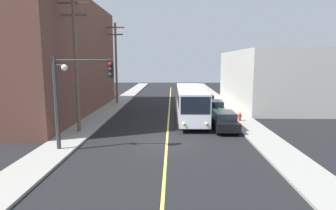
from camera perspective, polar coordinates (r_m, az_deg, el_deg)
name	(u,v)px	position (r m, az deg, el deg)	size (l,w,h in m)	color
ground_plane	(167,144)	(20.29, -0.24, -7.81)	(120.00, 120.00, 0.00)	black
sidewalk_left	(101,116)	(30.95, -13.40, -2.14)	(2.50, 90.00, 0.15)	gray
sidewalk_right	(237,116)	(30.76, 13.79, -2.22)	(2.50, 90.00, 0.15)	gray
lane_stripe_center	(169,109)	(34.93, 0.27, -0.80)	(0.16, 60.00, 0.01)	#D8CC4C
building_left_brick	(46,57)	(34.17, -23.34, 8.77)	(10.00, 23.60, 12.46)	brown
building_right_warehouse	(278,78)	(40.94, 21.16, 5.06)	(12.00, 19.58, 7.19)	#B2B2A8
city_bus	(191,102)	(28.38, 4.56, 0.67)	(2.58, 12.16, 3.20)	silver
parked_car_black	(224,121)	(24.35, 11.27, -3.14)	(1.86, 4.42, 1.62)	black
parked_car_green	(215,108)	(31.07, 9.38, -0.54)	(1.97, 4.47, 1.62)	#196038
parked_car_red	(206,101)	(36.33, 7.67, 0.82)	(1.90, 4.44, 1.62)	maroon
utility_pole_near	(76,59)	(23.75, -18.02, 8.85)	(2.40, 0.28, 10.68)	brown
utility_pole_mid	(116,60)	(39.04, -10.39, 8.90)	(2.40, 0.28, 10.69)	brown
traffic_signal_left_corner	(80,85)	(18.69, -17.24, 3.83)	(3.75, 0.48, 6.00)	#2D2D33
street_lamp_left	(58,94)	(19.23, -21.17, 2.08)	(0.98, 0.40, 5.50)	#38383D
fire_hydrant	(240,116)	(28.03, 14.23, -2.23)	(0.44, 0.26, 0.84)	red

